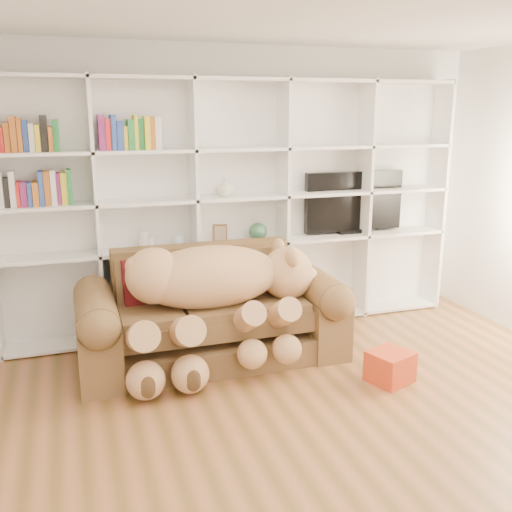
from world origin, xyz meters
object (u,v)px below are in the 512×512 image
object	(u,v)px
sofa	(211,319)
gift_box	(390,367)
tv	(354,203)
teddy_bear	(214,291)

from	to	relation	value
sofa	gift_box	distance (m)	1.54
sofa	tv	world-z (taller)	tv
tv	gift_box	bearing A→B (deg)	-106.36
sofa	gift_box	world-z (taller)	sofa
sofa	tv	size ratio (longest dim) A/B	2.09
sofa	gift_box	bearing A→B (deg)	-36.19
teddy_bear	tv	world-z (taller)	tv
teddy_bear	tv	distance (m)	1.99
sofa	teddy_bear	xyz separation A→B (m)	(-0.02, -0.19, 0.31)
tv	sofa	bearing A→B (deg)	-158.02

